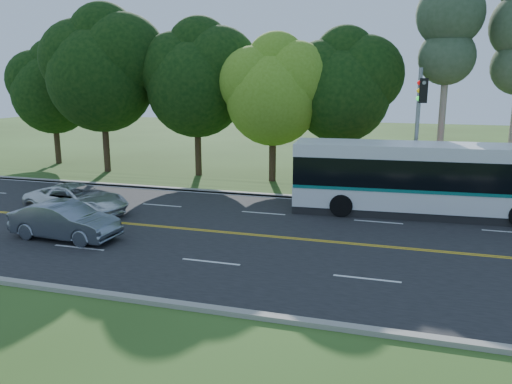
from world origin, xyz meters
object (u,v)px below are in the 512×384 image
(transit_bus, at_px, (432,180))
(suv, at_px, (77,200))
(traffic_signal, at_px, (419,118))
(sedan, at_px, (65,221))

(transit_bus, bearing_deg, suv, -167.45)
(traffic_signal, xyz_separation_m, transit_bus, (0.82, 0.09, -2.95))
(transit_bus, height_order, sedan, transit_bus)
(transit_bus, distance_m, sedan, 16.69)
(sedan, bearing_deg, suv, 32.27)
(suv, bearing_deg, sedan, -143.54)
(traffic_signal, bearing_deg, sedan, -149.52)
(traffic_signal, distance_m, sedan, 16.38)
(suv, bearing_deg, transit_bus, -66.50)
(transit_bus, relative_size, suv, 2.55)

